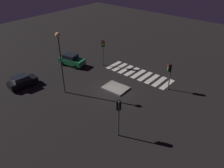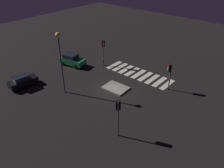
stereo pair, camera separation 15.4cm
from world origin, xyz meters
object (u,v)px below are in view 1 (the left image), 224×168
at_px(car_green, 71,60).
at_px(street_lamp, 60,53).
at_px(car_black, 22,81).
at_px(traffic_light_south, 170,71).
at_px(traffic_light_west, 119,109).
at_px(traffic_island, 116,88).
at_px(traffic_light_east, 103,47).

distance_m(car_green, street_lamp, 9.00).
distance_m(car_black, traffic_light_south, 18.84).
relative_size(car_green, traffic_light_south, 1.20).
xyz_separation_m(traffic_light_west, traffic_light_south, (0.39, -10.48, -0.28)).
bearing_deg(traffic_light_south, traffic_island, -4.59).
distance_m(traffic_island, traffic_light_south, 7.09).
height_order(traffic_island, car_green, car_green).
height_order(car_black, traffic_light_east, traffic_light_east).
bearing_deg(traffic_light_south, car_black, -4.89).
bearing_deg(traffic_island, car_black, 37.81).
relative_size(traffic_island, street_lamp, 0.41).
relative_size(traffic_light_east, traffic_light_south, 1.14).
height_order(traffic_island, traffic_light_east, traffic_light_east).
height_order(car_green, traffic_light_south, traffic_light_south).
relative_size(car_black, traffic_light_east, 0.92).
bearing_deg(street_lamp, traffic_light_west, 171.03).
bearing_deg(traffic_island, traffic_light_south, -141.72).
distance_m(car_green, car_black, 8.42).
relative_size(traffic_island, traffic_light_south, 0.89).
height_order(car_black, traffic_light_south, traffic_light_south).
bearing_deg(car_black, traffic_light_west, -80.23).
xyz_separation_m(car_black, traffic_light_west, (-15.16, -1.05, 2.22)).
bearing_deg(car_green, traffic_light_west, -37.43).
relative_size(traffic_light_west, street_lamp, 0.51).
xyz_separation_m(traffic_island, traffic_light_south, (-5.16, -4.08, 2.64)).
distance_m(traffic_light_west, street_lamp, 10.27).
bearing_deg(car_green, street_lamp, -59.26).
bearing_deg(traffic_light_east, car_black, -69.39).
height_order(traffic_light_east, street_lamp, street_lamp).
bearing_deg(car_green, traffic_island, -17.27).
xyz_separation_m(car_black, traffic_light_east, (-3.88, -11.41, 2.34)).
bearing_deg(car_black, traffic_light_south, -46.21).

